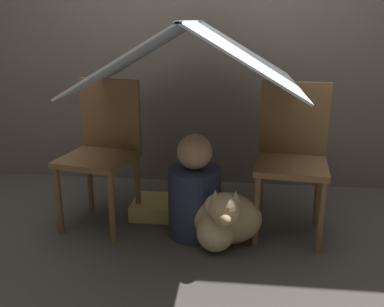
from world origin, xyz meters
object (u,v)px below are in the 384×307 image
(chair_left, at_px, (103,146))
(dog, at_px, (225,217))
(chair_right, at_px, (292,152))
(person_front, at_px, (195,193))

(chair_left, distance_m, dog, 0.89)
(chair_right, distance_m, person_front, 0.64)
(chair_left, bearing_deg, chair_right, 11.76)
(chair_right, relative_size, person_front, 1.44)
(chair_right, relative_size, dog, 2.16)
(person_front, relative_size, dog, 1.50)
(chair_left, distance_m, person_front, 0.65)
(chair_left, bearing_deg, dog, -6.15)
(dog, bearing_deg, chair_left, 162.15)
(chair_right, bearing_deg, chair_left, -173.57)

